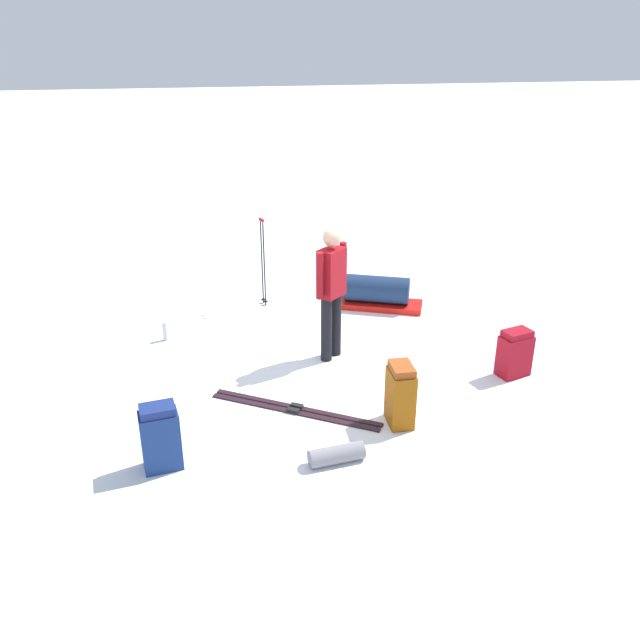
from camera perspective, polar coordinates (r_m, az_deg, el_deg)
ground_plane at (r=8.13m, az=0.00°, el=-4.50°), size 80.00×80.00×0.00m
skier_standing at (r=8.09m, az=0.99°, el=2.82°), size 0.42×0.44×1.70m
ski_pair_near at (r=7.36m, az=-2.18°, el=-7.74°), size 1.19×1.78×0.05m
backpack_large_dark at (r=8.27m, az=16.47°, el=-2.78°), size 0.34×0.43×0.59m
backpack_bright at (r=6.52m, az=-13.62°, el=-9.84°), size 0.30×0.40×0.68m
backpack_small_spare at (r=7.03m, az=6.96°, el=-6.45°), size 0.37×0.25×0.70m
ski_poles_planted_near at (r=9.84m, az=-4.96°, el=5.39°), size 0.16×0.10×1.34m
gear_sled at (r=9.91m, az=4.93°, el=2.32°), size 0.92×1.42×0.49m
sleeping_mat_rolled at (r=6.54m, az=1.44°, el=-11.54°), size 0.25×0.57×0.18m
thermos_bottle at (r=9.11m, az=-13.23°, el=-0.95°), size 0.07×0.07×0.26m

